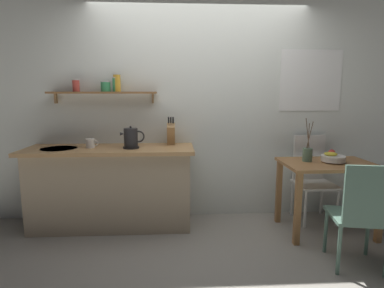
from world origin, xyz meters
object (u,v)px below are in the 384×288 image
Objects in this scene: dining_chair_far at (312,174)px; knife_block at (171,133)px; electric_kettle at (131,138)px; coffee_mug_by_sink at (90,143)px; fruit_bowl at (333,158)px; dining_chair_near at (361,212)px; dining_table at (327,175)px; twig_vase at (307,154)px.

dining_chair_far is 3.09× the size of knife_block.
knife_block reaches higher than electric_kettle.
coffee_mug_by_sink is (-0.45, 0.05, -0.06)m from electric_kettle.
fruit_bowl is 0.94× the size of electric_kettle.
coffee_mug_by_sink reaches higher than dining_chair_near.
dining_chair_near is 2.69m from coffee_mug_by_sink.
dining_table is 2.02× the size of twig_vase.
dining_chair_far is at bearing 95.75° from fruit_bowl.
knife_block reaches higher than dining_chair_far.
knife_block reaches higher than fruit_bowl.
knife_block is 2.39× the size of coffee_mug_by_sink.
twig_vase reaches higher than fruit_bowl.
fruit_bowl is 0.75× the size of knife_block.
knife_block is at bearing 28.75° from electric_kettle.
dining_chair_far is 4.12× the size of fruit_bowl.
twig_vase is 3.45× the size of coffee_mug_by_sink.
dining_chair_far is at bearing 56.23° from twig_vase.
fruit_bowl is 2.61m from coffee_mug_by_sink.
electric_kettle is (-1.89, 0.13, 0.17)m from twig_vase.
twig_vase is (-0.25, 0.07, 0.03)m from fruit_bowl.
dining_table is at bearing -91.47° from dining_chair_far.
fruit_bowl is 1.78m from knife_block.
twig_vase is 1.91m from electric_kettle.
coffee_mug_by_sink is at bearing 174.32° from dining_table.
knife_block is (0.43, 0.23, 0.02)m from electric_kettle.
twig_vase is at bearing -4.34° from coffee_mug_by_sink.
electric_kettle reaches higher than fruit_bowl.
knife_block is (-1.67, 0.44, 0.41)m from dining_table.
coffee_mug_by_sink is at bearing -168.19° from knife_block.
fruit_bowl is (0.05, 0.01, 0.19)m from dining_table.
dining_table is 2.14m from electric_kettle.
coffee_mug_by_sink is (-0.87, -0.18, -0.08)m from knife_block.
dining_chair_near is 3.61× the size of electric_kettle.
dining_chair_near is 1.14m from dining_chair_far.
fruit_bowl reaches higher than dining_table.
dining_chair_near is 6.93× the size of coffee_mug_by_sink.
fruit_bowl is 0.26m from twig_vase.
fruit_bowl is 1.79× the size of coffee_mug_by_sink.
fruit_bowl is at bearing -15.54° from twig_vase.
dining_chair_near is 0.94× the size of dining_chair_far.
fruit_bowl is at bearing -84.25° from dining_chair_far.
twig_vase is (-0.21, -0.31, 0.31)m from dining_chair_far.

